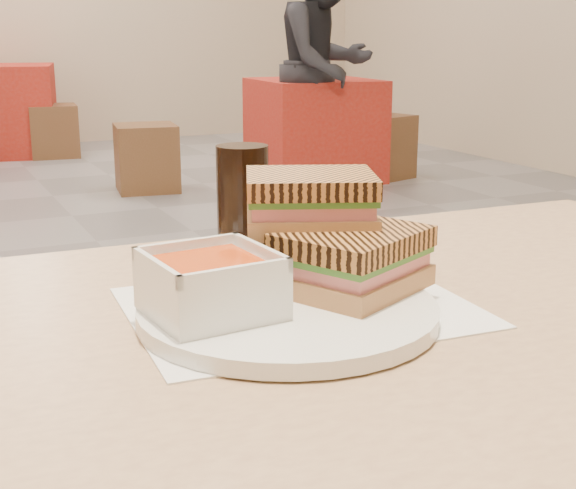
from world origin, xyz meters
name	(u,v)px	position (x,y,z in m)	size (l,w,h in m)	color
main_table	(329,430)	(0.04, -2.03, 0.64)	(1.23, 0.74, 0.75)	tan
tray_liner	(299,307)	(0.03, -1.99, 0.75)	(0.34, 0.27, 0.00)	white
plate	(288,311)	(0.00, -2.01, 0.76)	(0.28, 0.28, 0.02)	white
soup_bowl	(211,287)	(-0.07, -2.01, 0.79)	(0.12, 0.12, 0.06)	white
panini_lower	(352,260)	(0.08, -2.00, 0.80)	(0.17, 0.16, 0.06)	tan
panini_upper	(310,201)	(0.06, -1.94, 0.85)	(0.16, 0.15, 0.06)	tan
cola_glass	(243,201)	(0.05, -1.78, 0.82)	(0.06, 0.06, 0.13)	black
bg_table_1	(314,130)	(2.28, 2.34, 0.34)	(0.83, 0.83, 0.69)	#A12E23
bg_table_2	(3,110)	(0.46, 4.49, 0.37)	(1.00, 1.00, 0.74)	#A12E23
bg_chair_1l	(147,158)	(1.10, 2.42, 0.21)	(0.43, 0.43, 0.43)	brown
bg_chair_1r	(378,147)	(2.70, 2.18, 0.22)	(0.49, 0.49, 0.44)	brown
bg_chair_2r	(54,131)	(0.81, 4.17, 0.21)	(0.42, 0.42, 0.43)	brown
patron_b	(325,65)	(2.19, 2.04, 0.80)	(0.90, 0.78, 1.59)	black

